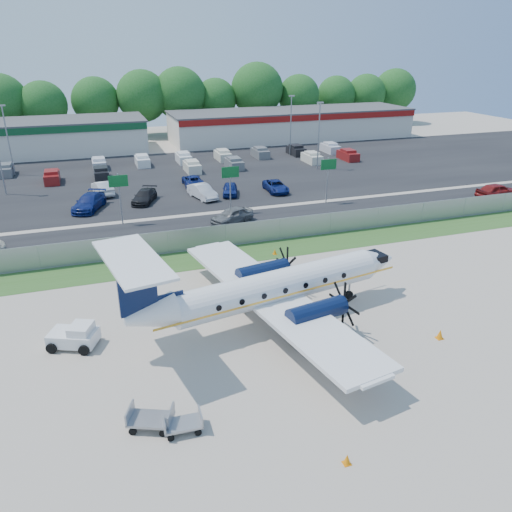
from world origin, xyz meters
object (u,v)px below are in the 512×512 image
object	(u,v)px
aircraft	(273,288)
pushback_tug	(75,336)
baggage_cart_near	(151,418)
baggage_cart_far	(183,423)

from	to	relation	value
aircraft	pushback_tug	xyz separation A→B (m)	(-11.80, 0.96, -1.66)
baggage_cart_near	baggage_cart_far	distance (m)	1.51
pushback_tug	baggage_cart_near	world-z (taller)	pushback_tug
aircraft	pushback_tug	world-z (taller)	aircraft
pushback_tug	baggage_cart_far	world-z (taller)	pushback_tug
aircraft	baggage_cart_far	bearing A→B (deg)	-132.75
pushback_tug	baggage_cart_far	bearing A→B (deg)	-62.99
pushback_tug	aircraft	bearing A→B (deg)	-4.66
baggage_cart_near	baggage_cart_far	xyz separation A→B (m)	(1.33, -0.71, -0.06)
aircraft	baggage_cart_far	world-z (taller)	aircraft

